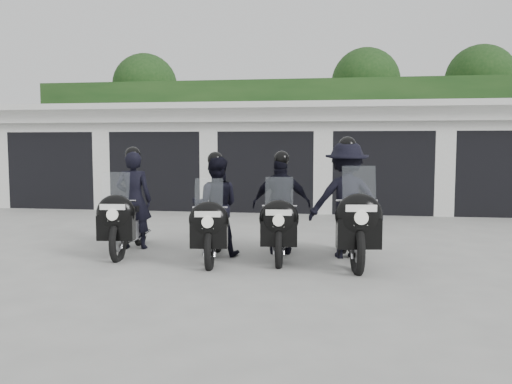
# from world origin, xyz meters

# --- Properties ---
(ground) EXTENTS (80.00, 80.00, 0.00)m
(ground) POSITION_xyz_m (0.00, 0.00, 0.00)
(ground) COLOR #A2A29C
(ground) RESTS_ON ground
(garage_block) EXTENTS (16.40, 6.80, 2.96)m
(garage_block) POSITION_xyz_m (-0.00, 8.06, 1.42)
(garage_block) COLOR white
(garage_block) RESTS_ON ground
(background_vegetation) EXTENTS (20.00, 3.90, 5.80)m
(background_vegetation) POSITION_xyz_m (0.37, 12.92, 2.77)
(background_vegetation) COLOR #163613
(background_vegetation) RESTS_ON ground
(police_bike_a) EXTENTS (0.79, 2.15, 1.87)m
(police_bike_a) POSITION_xyz_m (-1.59, -0.15, 0.74)
(police_bike_a) COLOR black
(police_bike_a) RESTS_ON ground
(police_bike_b) EXTENTS (0.90, 2.05, 1.79)m
(police_bike_b) POSITION_xyz_m (-0.02, -0.41, 0.75)
(police_bike_b) COLOR black
(police_bike_b) RESTS_ON ground
(police_bike_c) EXTENTS (1.02, 2.07, 1.80)m
(police_bike_c) POSITION_xyz_m (1.04, -0.09, 0.76)
(police_bike_c) COLOR black
(police_bike_c) RESTS_ON ground
(police_bike_d) EXTENTS (1.30, 2.34, 2.05)m
(police_bike_d) POSITION_xyz_m (2.13, -0.21, 0.87)
(police_bike_d) COLOR black
(police_bike_d) RESTS_ON ground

